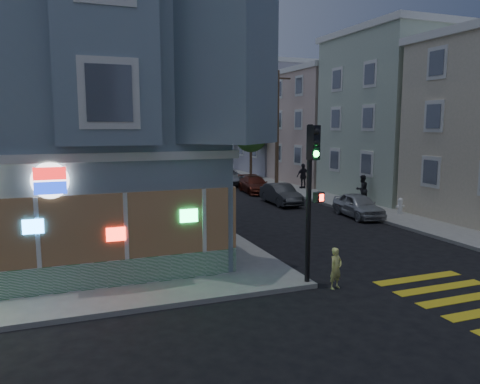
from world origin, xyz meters
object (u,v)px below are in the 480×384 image
parked_car_a (358,205)px  pedestrian_b (303,176)px  street_tree_far (223,134)px  parked_car_c (255,185)px  traffic_signal (312,177)px  fire_hydrant (400,205)px  parked_car_b (281,194)px  street_tree_near (251,136)px  parked_car_d (226,176)px  running_child (336,268)px  utility_pole (277,127)px  pedestrian_a (362,189)px

parked_car_a → pedestrian_b: bearing=83.5°
street_tree_far → parked_car_c: street_tree_far is taller
parked_car_c → traffic_signal: traffic_signal is taller
parked_car_a → fire_hydrant: parked_car_a is taller
street_tree_far → parked_car_b: (-3.60, -21.84, -3.29)m
parked_car_a → traffic_signal: traffic_signal is taller
traffic_signal → fire_hydrant: (10.18, 8.22, -2.78)m
traffic_signal → parked_car_a: bearing=28.8°
parked_car_b → traffic_signal: traffic_signal is taller
street_tree_near → traffic_signal: bearing=-108.6°
pedestrian_b → parked_car_d: 6.80m
parked_car_b → traffic_signal: 15.37m
running_child → traffic_signal: 2.86m
street_tree_near → parked_car_c: size_ratio=1.27×
utility_pole → street_tree_near: bearing=88.1°
running_child → pedestrian_b: 21.77m
pedestrian_a → parked_car_d: bearing=-74.1°
street_tree_far → utility_pole: bearing=-90.8°
parked_car_b → parked_car_c: bearing=87.5°
running_child → pedestrian_b: size_ratio=0.67×
parked_car_c → street_tree_near: bearing=75.1°
traffic_signal → fire_hydrant: traffic_signal is taller
utility_pole → traffic_signal: bearing=-112.8°
utility_pole → pedestrian_a: utility_pole is taller
street_tree_near → parked_car_a: 19.38m
parked_car_b → fire_hydrant: size_ratio=4.57×
running_child → street_tree_far: bearing=59.8°
traffic_signal → parked_car_d: bearing=57.4°
parked_car_a → parked_car_c: (-1.71, 10.40, -0.04)m
running_child → utility_pole: bearing=52.3°
parked_car_c → fire_hydrant: parked_car_c is taller
parked_car_d → fire_hydrant: parked_car_d is taller
parked_car_a → fire_hydrant: (2.30, -0.56, -0.04)m
pedestrian_a → pedestrian_b: bearing=-93.3°
pedestrian_a → parked_car_b: pedestrian_a is taller
pedestrian_a → parked_car_a: (-2.30, -2.95, -0.38)m
parked_car_c → fire_hydrant: (4.01, -10.96, -0.00)m
street_tree_near → parked_car_a: bearing=-94.5°
utility_pole → running_child: (-8.50, -22.20, -4.17)m
running_child → street_tree_near: bearing=56.1°
pedestrian_b → fire_hydrant: 11.00m
running_child → parked_car_d: parked_car_d is taller
parked_car_d → street_tree_far: bearing=79.9°
running_child → parked_car_b: size_ratio=0.32×
street_tree_far → parked_car_d: 12.42m
parked_car_a → parked_car_b: parked_car_b is taller
pedestrian_b → running_child: bearing=60.0°
pedestrian_b → traffic_signal: traffic_signal is taller
running_child → parked_car_b: parked_car_b is taller
parked_car_d → traffic_signal: (-5.78, -24.38, 2.67)m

